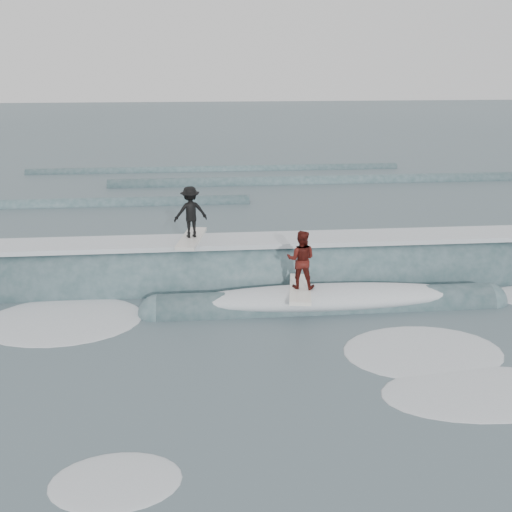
{
  "coord_description": "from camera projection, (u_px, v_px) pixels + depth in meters",
  "views": [
    {
      "loc": [
        -1.37,
        -11.81,
        6.32
      ],
      "look_at": [
        0.0,
        3.16,
        1.1
      ],
      "focal_mm": 40.0,
      "sensor_mm": 36.0,
      "label": 1
    }
  ],
  "objects": [
    {
      "name": "surfer_red",
      "position": [
        301.0,
        264.0,
        14.82
      ],
      "size": [
        0.88,
        2.06,
        1.66
      ],
      "color": "white",
      "rests_on": "ground"
    },
    {
      "name": "ground",
      "position": [
        268.0,
        345.0,
        13.3
      ],
      "size": [
        160.0,
        160.0,
        0.0
      ],
      "primitive_type": "plane",
      "color": "#3C5257",
      "rests_on": "ground"
    },
    {
      "name": "breaking_wave",
      "position": [
        261.0,
        281.0,
        16.98
      ],
      "size": [
        21.05,
        4.02,
        2.48
      ],
      "color": "#335156",
      "rests_on": "ground"
    },
    {
      "name": "surfer_black",
      "position": [
        191.0,
        215.0,
        16.39
      ],
      "size": [
        1.06,
        2.07,
        1.58
      ],
      "color": "silver",
      "rests_on": "ground"
    },
    {
      "name": "whitewater",
      "position": [
        286.0,
        356.0,
        12.8
      ],
      "size": [
        17.12,
        8.09,
        0.1
      ],
      "color": "silver",
      "rests_on": "ground"
    },
    {
      "name": "far_swells",
      "position": [
        201.0,
        186.0,
        29.77
      ],
      "size": [
        36.92,
        8.65,
        0.8
      ],
      "color": "#335156",
      "rests_on": "ground"
    }
  ]
}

